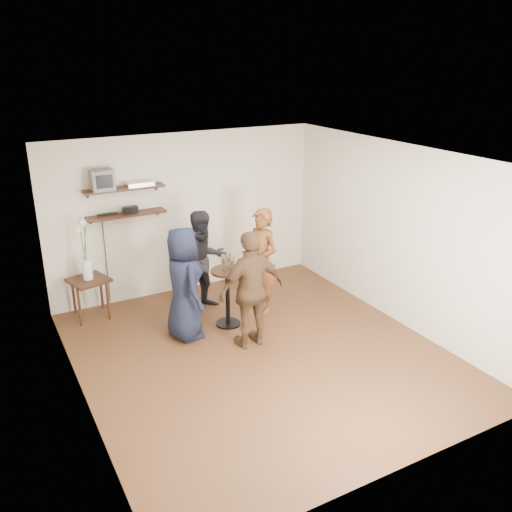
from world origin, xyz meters
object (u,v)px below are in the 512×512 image
Objects in this scene: radio at (130,210)px; side_table at (89,285)px; person_dark at (204,261)px; drinks_table at (228,290)px; person_navy at (184,284)px; person_brown at (251,290)px; crt_monitor at (102,180)px; dvd_deck at (140,184)px; person_plaid at (261,261)px.

side_table is (-0.77, -0.22, -1.00)m from radio.
radio is 0.14× the size of person_dark.
person_dark is at bearing 96.07° from drinks_table.
drinks_table is (1.70, -1.20, 0.04)m from side_table.
person_brown is (0.70, -0.64, 0.01)m from person_navy.
crt_monitor reaches higher than side_table.
crt_monitor is at bearing 142.72° from person_dark.
person_dark is 0.98× the size of person_navy.
side_table is at bearing -150.59° from crt_monitor.
radio is 1.35m from person_dark.
dvd_deck reaches higher than person_navy.
radio is at bearing 15.92° from side_table.
person_brown is (-0.62, -0.84, -0.00)m from person_plaid.
crt_monitor is 0.20× the size of person_brown.
side_table is 2.58m from person_plaid.
drinks_table is at bearing -90.00° from person_brown.
person_brown is (0.10, -1.34, 0.02)m from person_dark.
crt_monitor is 1.57m from side_table.
person_navy reaches higher than drinks_table.
dvd_deck is at bearing 126.37° from person_dark.
person_plaid reaches higher than drinks_table.
person_dark is (1.62, -0.53, 0.27)m from side_table.
side_table is at bearing -166.85° from dvd_deck.
dvd_deck is 2.17m from person_plaid.
person_navy is (1.02, -1.23, 0.28)m from side_table.
dvd_deck reaches higher than radio.
radio reaches higher than side_table.
person_plaid is at bearing -40.66° from person_dark.
person_plaid reaches higher than person_dark.
person_plaid reaches higher than person_brown.
person_navy reaches higher than radio.
dvd_deck is at bearing 0.00° from crt_monitor.
person_brown is at bearing -65.41° from radio.
person_plaid is at bearing -38.31° from radio.
person_brown is at bearing -51.04° from person_plaid.
drinks_table is (0.76, -1.42, -1.34)m from dvd_deck.
person_plaid is 1.02× the size of person_navy.
dvd_deck is 2.49m from person_brown.
person_brown is (0.03, -0.67, 0.25)m from drinks_table.
radio is 0.34× the size of side_table.
person_brown is (1.34, -2.09, -1.21)m from crt_monitor.
person_dark is at bearing -47.55° from dvd_deck.
side_table is (-0.94, -0.22, -1.38)m from dvd_deck.
crt_monitor is at bearing -60.08° from person_brown.
dvd_deck is at bearing 13.15° from side_table.
person_navy is at bearing -86.76° from dvd_deck.
crt_monitor is 0.56m from dvd_deck.
person_brown reaches higher than person_dark.
side_table is (-0.39, -0.22, -1.50)m from crt_monitor.
drinks_table is 0.72m from person_plaid.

